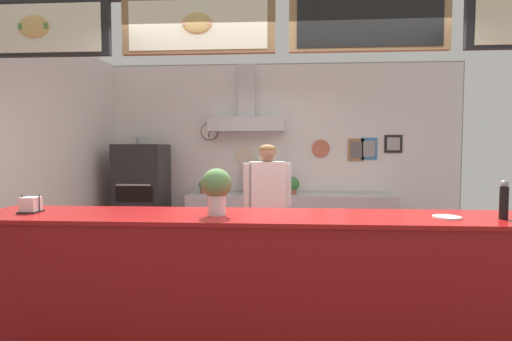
% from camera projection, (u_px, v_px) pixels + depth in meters
% --- Properties ---
extents(ground_plane, '(6.63, 6.63, 0.00)m').
position_uv_depth(ground_plane, '(281.00, 331.00, 3.34)').
color(ground_plane, '#3F3A38').
extents(back_wall_assembly, '(5.33, 3.18, 2.85)m').
position_uv_depth(back_wall_assembly, '(280.00, 151.00, 5.81)').
color(back_wall_assembly, gray).
rests_on(back_wall_assembly, ground_plane).
extents(service_counter, '(4.49, 0.67, 1.09)m').
position_uv_depth(service_counter, '(281.00, 289.00, 2.84)').
color(service_counter, maroon).
rests_on(service_counter, ground_plane).
extents(back_prep_counter, '(2.93, 0.63, 0.91)m').
position_uv_depth(back_prep_counter, '(289.00, 225.00, 5.66)').
color(back_prep_counter, '#B7BABF').
rests_on(back_prep_counter, ground_plane).
extents(pizza_oven, '(0.67, 0.65, 1.72)m').
position_uv_depth(pizza_oven, '(142.00, 200.00, 5.64)').
color(pizza_oven, '#232326').
rests_on(pizza_oven, ground_plane).
extents(shop_worker, '(0.52, 0.29, 1.61)m').
position_uv_depth(shop_worker, '(267.00, 212.00, 4.23)').
color(shop_worker, '#232328').
rests_on(shop_worker, ground_plane).
extents(espresso_machine, '(0.51, 0.50, 0.45)m').
position_uv_depth(espresso_machine, '(262.00, 178.00, 5.62)').
color(espresso_machine, silver).
rests_on(espresso_machine, back_prep_counter).
extents(potted_oregano, '(0.15, 0.15, 0.19)m').
position_uv_depth(potted_oregano, '(203.00, 186.00, 5.72)').
color(potted_oregano, '#9E563D').
rests_on(potted_oregano, back_prep_counter).
extents(potted_thyme, '(0.22, 0.22, 0.25)m').
position_uv_depth(potted_thyme, '(292.00, 185.00, 5.61)').
color(potted_thyme, '#9E563D').
rests_on(potted_thyme, back_prep_counter).
extents(napkin_holder, '(0.14, 0.13, 0.13)m').
position_uv_depth(napkin_holder, '(30.00, 205.00, 2.93)').
color(napkin_holder, '#262628').
rests_on(napkin_holder, service_counter).
extents(condiment_plate, '(0.19, 0.19, 0.01)m').
position_uv_depth(condiment_plate, '(446.00, 217.00, 2.69)').
color(condiment_plate, white).
rests_on(condiment_plate, service_counter).
extents(basil_vase, '(0.22, 0.22, 0.34)m').
position_uv_depth(basil_vase, '(216.00, 189.00, 2.80)').
color(basil_vase, silver).
rests_on(basil_vase, service_counter).
extents(pepper_grinder, '(0.06, 0.06, 0.27)m').
position_uv_depth(pepper_grinder, '(503.00, 200.00, 2.64)').
color(pepper_grinder, black).
rests_on(pepper_grinder, service_counter).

